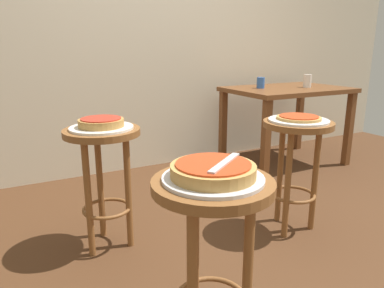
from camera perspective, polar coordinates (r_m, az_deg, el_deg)
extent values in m
plane|color=#4C2D19|center=(2.27, 10.72, -14.40)|extent=(6.00, 6.00, 0.00)
cube|color=beige|center=(3.44, -6.54, 21.54)|extent=(6.00, 0.10, 3.00)
cylinder|color=brown|center=(1.19, 3.31, -6.49)|extent=(0.41, 0.41, 0.03)
cylinder|color=brown|center=(1.44, 0.38, -17.65)|extent=(0.04, 0.04, 0.65)
cylinder|color=brown|center=(1.36, 8.74, -20.10)|extent=(0.04, 0.04, 0.65)
cylinder|color=silver|center=(1.18, 3.33, -5.43)|extent=(0.33, 0.33, 0.01)
cylinder|color=tan|center=(1.17, 3.35, -4.23)|extent=(0.28, 0.28, 0.04)
cylinder|color=red|center=(1.16, 3.36, -3.16)|extent=(0.24, 0.24, 0.01)
cylinder|color=brown|center=(2.20, 16.41, 3.01)|extent=(0.41, 0.41, 0.03)
cylinder|color=brown|center=(2.38, 13.71, -4.51)|extent=(0.04, 0.04, 0.65)
cylinder|color=brown|center=(2.18, 14.82, -6.40)|extent=(0.04, 0.04, 0.65)
cylinder|color=brown|center=(2.33, 18.80, -5.35)|extent=(0.04, 0.04, 0.65)
torus|color=brown|center=(2.33, 15.61, -7.65)|extent=(0.27, 0.27, 0.02)
cylinder|color=silver|center=(2.20, 16.46, 3.61)|extent=(0.35, 0.35, 0.01)
cylinder|color=tan|center=(2.19, 16.48, 3.95)|extent=(0.25, 0.25, 0.01)
cylinder|color=red|center=(2.19, 16.50, 4.22)|extent=(0.22, 0.22, 0.01)
cylinder|color=brown|center=(1.98, -14.03, 1.85)|extent=(0.41, 0.41, 0.03)
cylinder|color=brown|center=(2.19, -14.28, -6.25)|extent=(0.04, 0.04, 0.65)
cylinder|color=brown|center=(2.00, -16.00, -8.48)|extent=(0.04, 0.04, 0.65)
cylinder|color=brown|center=(2.05, -10.01, -7.54)|extent=(0.04, 0.04, 0.65)
torus|color=brown|center=(2.12, -13.27, -9.84)|extent=(0.27, 0.27, 0.02)
cylinder|color=white|center=(1.97, -14.07, 2.52)|extent=(0.33, 0.33, 0.01)
cylinder|color=#B78442|center=(1.97, -14.12, 3.26)|extent=(0.24, 0.24, 0.04)
cylinder|color=red|center=(1.96, -14.16, 3.91)|extent=(0.21, 0.21, 0.01)
cube|color=brown|center=(3.54, 14.82, 8.28)|extent=(1.10, 0.75, 0.04)
cube|color=brown|center=(3.04, 11.55, 0.34)|extent=(0.06, 0.06, 0.70)
cube|color=brown|center=(3.74, 23.48, 2.12)|extent=(0.06, 0.06, 0.70)
cube|color=brown|center=(3.55, 4.89, 2.70)|extent=(0.06, 0.06, 0.70)
cube|color=brown|center=(4.17, 16.53, 3.96)|extent=(0.06, 0.06, 0.70)
cylinder|color=silver|center=(3.60, 17.73, 9.46)|extent=(0.07, 0.07, 0.12)
cylinder|color=#3360B2|center=(3.42, 10.77, 9.47)|extent=(0.07, 0.07, 0.10)
cube|color=silver|center=(1.16, 5.15, -2.93)|extent=(0.19, 0.15, 0.01)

